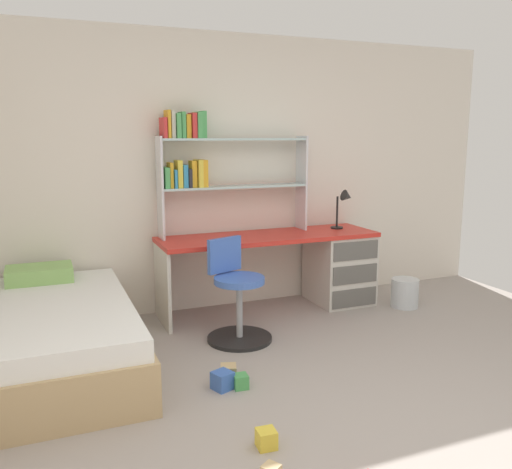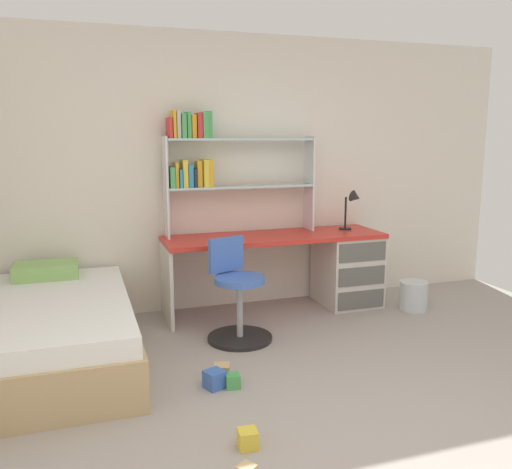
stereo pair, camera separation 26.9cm
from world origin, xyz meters
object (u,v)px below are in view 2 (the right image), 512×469
at_px(waste_bin, 413,296).
at_px(toy_block_green_1, 233,381).
at_px(desk_lamp, 353,204).
at_px(toy_block_blue_2, 214,379).
at_px(swivel_chair, 237,300).
at_px(toy_block_yellow_0, 248,439).
at_px(desk, 328,264).
at_px(bed_platform, 44,333).
at_px(toy_block_natural_3, 222,372).
at_px(bookshelf_hutch, 214,161).

xyz_separation_m(waste_bin, toy_block_green_1, (-2.05, -0.99, -0.09)).
bearing_deg(desk_lamp, toy_block_blue_2, -141.39).
height_order(swivel_chair, toy_block_yellow_0, swivel_chair).
xyz_separation_m(desk, toy_block_green_1, (-1.35, -1.38, -0.36)).
distance_m(waste_bin, toy_block_blue_2, 2.37).
bearing_deg(toy_block_green_1, swivel_chair, 71.32).
distance_m(swivel_chair, bed_platform, 1.45).
bearing_deg(toy_block_yellow_0, bed_platform, 126.11).
relative_size(bed_platform, toy_block_natural_3, 17.80).
xyz_separation_m(swivel_chair, waste_bin, (1.78, 0.18, -0.19)).
bearing_deg(swivel_chair, toy_block_green_1, -108.68).
bearing_deg(toy_block_natural_3, toy_block_yellow_0, -95.35).
bearing_deg(desk, toy_block_green_1, -134.20).
height_order(bed_platform, toy_block_blue_2, bed_platform).
distance_m(swivel_chair, waste_bin, 1.79).
relative_size(bed_platform, toy_block_blue_2, 16.02).
distance_m(desk, swivel_chair, 1.22).
distance_m(toy_block_yellow_0, toy_block_natural_3, 0.83).
distance_m(bookshelf_hutch, bed_platform, 2.03).
xyz_separation_m(toy_block_yellow_0, toy_block_natural_3, (0.08, 0.82, 0.00)).
xyz_separation_m(waste_bin, toy_block_yellow_0, (-2.16, -1.67, -0.09)).
relative_size(bed_platform, waste_bin, 6.85).
height_order(desk, desk_lamp, desk_lamp).
distance_m(desk_lamp, toy_block_blue_2, 2.39).
distance_m(desk_lamp, waste_bin, 1.03).
bearing_deg(bookshelf_hutch, toy_block_green_1, -100.49).
distance_m(toy_block_green_1, toy_block_natural_3, 0.14).
relative_size(desk, toy_block_blue_2, 17.41).
relative_size(swivel_chair, toy_block_green_1, 8.87).
bearing_deg(toy_block_blue_2, bed_platform, 145.25).
bearing_deg(toy_block_blue_2, toy_block_green_1, -15.82).
bearing_deg(bookshelf_hutch, desk, -9.83).
bearing_deg(toy_block_blue_2, bookshelf_hutch, 75.28).
bearing_deg(bookshelf_hutch, toy_block_yellow_0, -100.13).
height_order(waste_bin, toy_block_yellow_0, waste_bin).
distance_m(toy_block_green_1, toy_block_blue_2, 0.12).
bearing_deg(bed_platform, toy_block_blue_2, -34.75).
distance_m(desk_lamp, swivel_chair, 1.61).
relative_size(bookshelf_hutch, bed_platform, 0.75).
bearing_deg(desk, toy_block_yellow_0, -125.19).
distance_m(desk, toy_block_natural_3, 1.89).
height_order(desk, toy_block_green_1, desk).
height_order(desk_lamp, toy_block_blue_2, desk_lamp).
xyz_separation_m(swivel_chair, bed_platform, (-1.44, -0.05, -0.09)).
bearing_deg(toy_block_natural_3, desk_lamp, 37.66).
xyz_separation_m(bed_platform, toy_block_natural_3, (1.13, -0.63, -0.19)).
xyz_separation_m(desk, toy_block_blue_2, (-1.46, -1.35, -0.35)).
relative_size(desk, toy_block_natural_3, 19.34).
bearing_deg(toy_block_natural_3, swivel_chair, 65.30).
distance_m(toy_block_yellow_0, toy_block_blue_2, 0.72).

